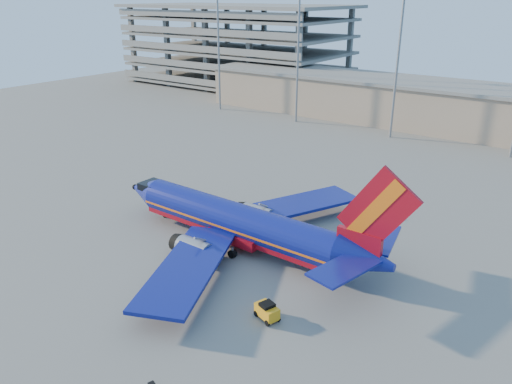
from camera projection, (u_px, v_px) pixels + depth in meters
ground at (267, 238)px, 52.92m from camera, size 220.00×220.00×0.00m
terminal_building at (498, 113)px, 89.36m from camera, size 122.00×16.00×8.50m
parking_garage at (237, 42)px, 138.06m from camera, size 62.00×32.00×21.40m
light_mast_row at (462, 39)px, 78.19m from camera, size 101.60×1.60×28.65m
aircraft_main at (243, 224)px, 50.47m from camera, size 34.39×33.11×11.65m
baggage_tug at (267, 311)px, 39.59m from camera, size 2.31×1.81×1.45m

